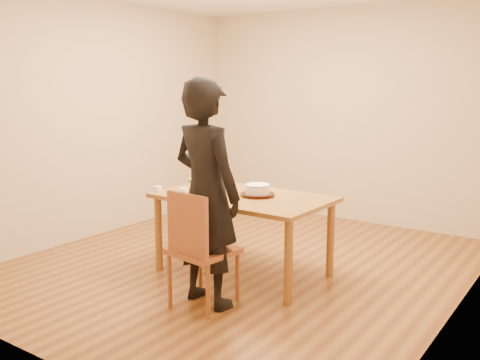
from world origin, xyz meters
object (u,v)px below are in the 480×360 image
Objects in this scene: dining_table at (243,197)px; cake_plate at (258,195)px; cake at (258,189)px; dining_chair at (204,251)px; person at (206,194)px.

cake_plate is at bearing 23.20° from dining_table.
cake is (0.00, 0.00, 0.05)m from cake_plate.
dining_chair is 0.25× the size of person.
cake_plate reaches higher than dining_table.
cake reaches higher than dining_chair.
cake_plate is 0.17× the size of person.
person is at bearing -88.19° from cake.
dining_chair is 0.46m from person.
cake_plate is (0.13, 0.05, 0.03)m from dining_table.
dining_chair is (0.15, -0.78, -0.28)m from dining_table.
dining_chair is at bearing -88.29° from cake.
person is at bearing -88.19° from cake_plate.
dining_chair is 1.44× the size of cake_plate.
dining_table is at bearing 108.44° from dining_chair.
person reaches higher than dining_table.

